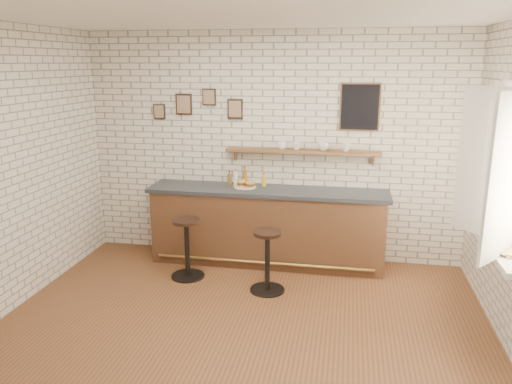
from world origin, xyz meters
TOP-DOWN VIEW (x-y plane):
  - ground at (0.00, 0.00)m, footprint 5.00×5.00m
  - bar_counter at (-0.02, 1.70)m, footprint 3.10×0.65m
  - sandwich_plate at (-0.32, 1.73)m, footprint 0.28×0.28m
  - ciabatta_sandwich at (-0.31, 1.73)m, footprint 0.28×0.21m
  - potato_chips at (-0.34, 1.73)m, footprint 0.27×0.17m
  - bitters_bottle_brown at (-0.56, 1.85)m, footprint 0.06×0.06m
  - bitters_bottle_white at (-0.48, 1.85)m, footprint 0.05×0.05m
  - bitters_bottle_amber at (-0.35, 1.85)m, footprint 0.06×0.06m
  - condiment_bottle_yellow at (-0.09, 1.85)m, footprint 0.05×0.05m
  - bar_stool_left at (-0.91, 1.06)m, footprint 0.43×0.43m
  - bar_stool_right at (0.12, 0.85)m, footprint 0.41×0.41m
  - wall_shelf at (0.40, 1.90)m, footprint 2.00×0.18m
  - shelf_cup_a at (0.14, 1.90)m, footprint 0.17×0.17m
  - shelf_cup_b at (0.33, 1.90)m, footprint 0.13×0.13m
  - shelf_cup_c at (0.67, 1.90)m, footprint 0.16×0.16m
  - shelf_cup_d at (0.95, 1.90)m, footprint 0.12×0.12m
  - back_wall_decor at (0.23, 1.98)m, footprint 2.96×0.02m
  - window_sill at (2.40, 0.30)m, footprint 0.20×1.35m
  - casement_window at (2.36, 0.30)m, footprint 0.40×1.30m
  - book_lower at (2.38, 0.06)m, footprint 0.18×0.23m
  - book_upper at (2.38, 0.09)m, footprint 0.23×0.25m

SIDE VIEW (x-z plane):
  - ground at x=0.00m, z-range 0.00..0.00m
  - bar_stool_right at x=0.12m, z-range 0.03..0.76m
  - bar_stool_left at x=-0.91m, z-range 0.03..0.78m
  - bar_counter at x=-0.02m, z-range 0.00..1.01m
  - window_sill at x=2.40m, z-range 0.87..0.93m
  - book_lower at x=2.38m, z-range 0.93..0.95m
  - book_upper at x=2.38m, z-range 0.95..0.97m
  - sandwich_plate at x=-0.32m, z-range 1.01..1.02m
  - potato_chips at x=-0.34m, z-range 1.02..1.03m
  - ciabatta_sandwich at x=-0.31m, z-range 1.02..1.11m
  - condiment_bottle_yellow at x=-0.09m, z-range 1.00..1.17m
  - bitters_bottle_brown at x=-0.56m, z-range 0.99..1.18m
  - bitters_bottle_white at x=-0.48m, z-range 0.99..1.20m
  - bitters_bottle_amber at x=-0.35m, z-range 0.99..1.24m
  - wall_shelf at x=0.40m, z-range 1.39..1.57m
  - shelf_cup_b at x=0.33m, z-range 1.50..1.60m
  - shelf_cup_a at x=0.14m, z-range 1.50..1.60m
  - shelf_cup_d at x=0.95m, z-range 1.50..1.60m
  - shelf_cup_c at x=0.67m, z-range 1.50..1.61m
  - casement_window at x=2.36m, z-range 0.87..2.43m
  - back_wall_decor at x=0.23m, z-range 1.77..2.33m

